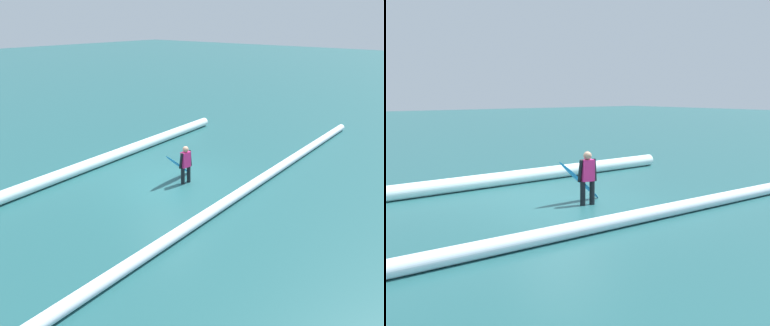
# 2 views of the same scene
# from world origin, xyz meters

# --- Properties ---
(ground_plane) EXTENTS (139.07, 139.07, 0.00)m
(ground_plane) POSITION_xyz_m (0.00, 0.00, 0.00)
(ground_plane) COLOR #1F5255
(surfer) EXTENTS (0.51, 0.25, 1.42)m
(surfer) POSITION_xyz_m (-0.38, 0.51, 0.79)
(surfer) COLOR black
(surfer) RESTS_ON ground_plane
(surfboard) EXTENTS (1.53, 0.46, 1.19)m
(surfboard) POSITION_xyz_m (-0.45, 0.08, 0.58)
(surfboard) COLOR #268CE5
(surfboard) RESTS_ON ground_plane
(wave_crest_foreground) EXTENTS (19.56, 1.45, 0.44)m
(wave_crest_foreground) POSITION_xyz_m (2.80, -3.18, 0.22)
(wave_crest_foreground) COLOR white
(wave_crest_foreground) RESTS_ON ground_plane
(wave_crest_midground) EXTENTS (19.73, 0.47, 0.32)m
(wave_crest_midground) POSITION_xyz_m (-1.03, 2.67, 0.16)
(wave_crest_midground) COLOR white
(wave_crest_midground) RESTS_ON ground_plane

